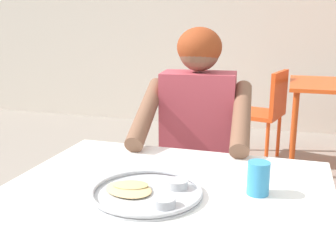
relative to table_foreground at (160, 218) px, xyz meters
name	(u,v)px	position (x,y,z in m)	size (l,w,h in m)	color
table_foreground	(160,218)	(0.00, 0.00, 0.00)	(1.01, 0.93, 0.72)	white
thali_tray	(147,192)	(-0.04, -0.01, 0.08)	(0.34, 0.34, 0.03)	#B7BABF
drinking_cup	(258,177)	(0.28, 0.10, 0.13)	(0.07, 0.07, 0.10)	#338CBF
chair_foreground	(201,168)	(-0.07, 0.89, -0.16)	(0.42, 0.42, 0.84)	red
diner_foreground	(195,137)	(-0.05, 0.67, 0.07)	(0.53, 0.58, 1.20)	#3F3F3F
chair_red_left	(265,109)	(0.14, 2.54, -0.17)	(0.52, 0.51, 0.82)	#D54618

